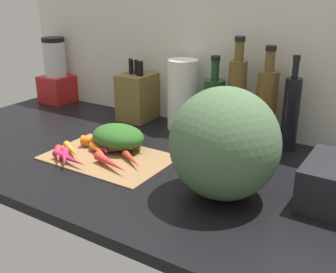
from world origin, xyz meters
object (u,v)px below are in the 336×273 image
carrot_6 (99,151)px  blender_appliance (56,75)px  bottle_1 (236,98)px  carrot_9 (99,141)px  carrot_5 (136,145)px  winter_squash (224,144)px  carrot_1 (65,157)px  bottle_3 (291,113)px  carrot_4 (105,145)px  bottle_2 (266,106)px  carrot_3 (111,163)px  paper_towel_roll (183,95)px  cutting_board (108,157)px  carrot_7 (133,160)px  carrot_10 (72,150)px  bottle_0 (214,106)px  carrot_8 (58,155)px  knife_block (137,96)px  carrot_0 (70,159)px  carrot_2 (115,150)px

carrot_6 → blender_appliance: blender_appliance is taller
bottle_1 → carrot_9: bearing=-137.3°
carrot_5 → winter_squash: 40.28cm
carrot_1 → bottle_3: bearing=41.8°
carrot_4 → bottle_2: bottle_2 is taller
winter_squash → bottle_1: bottle_1 is taller
carrot_3 → bottle_2: bottle_2 is taller
paper_towel_roll → bottle_3: bearing=0.6°
bottle_2 → winter_squash: bearing=-84.9°
cutting_board → carrot_4: carrot_4 is taller
carrot_4 → winter_squash: size_ratio=0.51×
carrot_7 → blender_appliance: 81.54cm
carrot_10 → bottle_0: bottle_0 is taller
carrot_10 → winter_squash: (51.00, 2.02, 12.27)cm
carrot_1 → carrot_3: same height
cutting_board → carrot_8: carrot_8 is taller
carrot_9 → knife_block: size_ratio=0.50×
carrot_4 → carrot_10: carrot_4 is taller
blender_appliance → bottle_1: bearing=-1.2°
carrot_4 → carrot_7: bearing=-14.1°
carrot_3 → carrot_4: 14.20cm
carrot_3 → knife_block: knife_block is taller
bottle_3 → winter_squash: bearing=-97.0°
carrot_3 → bottle_1: (20.07, 42.23, 12.81)cm
knife_block → bottle_0: bottle_0 is taller
carrot_3 → bottle_2: bearing=55.6°
carrot_9 → carrot_7: bearing=-15.1°
bottle_0 → winter_squash: bearing=-60.5°
carrot_10 → blender_appliance: (-50.48, 42.44, 10.50)cm
carrot_10 → carrot_5: bearing=44.1°
carrot_3 → carrot_7: size_ratio=1.29×
paper_towel_roll → carrot_3: bearing=-88.4°
carrot_3 → carrot_6: 11.37cm
carrot_0 → carrot_2: size_ratio=1.19×
cutting_board → carrot_9: carrot_9 is taller
cutting_board → carrot_6: carrot_6 is taller
carrot_10 → bottle_0: 50.61cm
carrot_5 → knife_block: knife_block is taller
carrot_0 → knife_block: size_ratio=0.61×
carrot_0 → carrot_6: (2.64, 9.67, -0.08)cm
carrot_3 → carrot_8: (-18.00, -3.57, -0.18)cm
carrot_1 → carrot_6: (4.74, 9.86, -0.18)cm
carrot_2 → carrot_10: carrot_10 is taller
blender_appliance → bottle_2: bottle_2 is taller
carrot_0 → blender_appliance: (-55.45, 48.09, 10.34)cm
bottle_3 → carrot_8: bearing=-140.3°
carrot_5 → blender_appliance: 71.69cm
carrot_2 → winter_squash: (39.86, -5.74, 12.40)cm
carrot_8 → carrot_10: 5.25cm
carrot_5 → bottle_3: bottle_3 is taller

